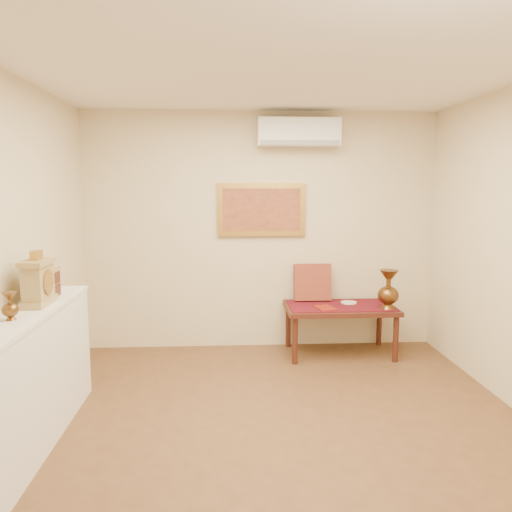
{
  "coord_description": "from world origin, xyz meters",
  "views": [
    {
      "loc": [
        -0.4,
        -3.45,
        1.85
      ],
      "look_at": [
        -0.13,
        1.15,
        1.22
      ],
      "focal_mm": 35.0,
      "sensor_mm": 36.0,
      "label": 1
    }
  ],
  "objects": [
    {
      "name": "plate",
      "position": [
        0.97,
        1.97,
        0.56
      ],
      "size": [
        0.18,
        0.18,
        0.01
      ],
      "primitive_type": "cylinder",
      "color": "white",
      "rests_on": "table_cloth"
    },
    {
      "name": "display_ledge",
      "position": [
        -1.82,
        0.0,
        0.49
      ],
      "size": [
        0.37,
        2.02,
        0.98
      ],
      "color": "white",
      "rests_on": "floor"
    },
    {
      "name": "wall_back",
      "position": [
        0.0,
        2.25,
        1.35
      ],
      "size": [
        4.0,
        0.02,
        2.7
      ],
      "primitive_type": "cube",
      "color": "beige",
      "rests_on": "ground"
    },
    {
      "name": "wall_front",
      "position": [
        0.0,
        -2.25,
        1.35
      ],
      "size": [
        4.0,
        0.02,
        2.7
      ],
      "primitive_type": "cube",
      "color": "beige",
      "rests_on": "ground"
    },
    {
      "name": "menu",
      "position": [
        0.66,
        1.74,
        0.56
      ],
      "size": [
        0.24,
        0.29,
        0.01
      ],
      "primitive_type": "cube",
      "rotation": [
        0.0,
        0.0,
        0.25
      ],
      "color": "maroon",
      "rests_on": "table_cloth"
    },
    {
      "name": "brass_urn_tall",
      "position": [
        1.33,
        1.7,
        0.81
      ],
      "size": [
        0.23,
        0.23,
        0.51
      ],
      "primitive_type": null,
      "color": "brown",
      "rests_on": "table_cloth"
    },
    {
      "name": "cushion",
      "position": [
        0.58,
        2.14,
        0.77
      ],
      "size": [
        0.42,
        0.19,
        0.43
      ],
      "primitive_type": "cube",
      "rotation": [
        -0.21,
        0.0,
        0.0
      ],
      "color": "maroon",
      "rests_on": "table_cloth"
    },
    {
      "name": "wooden_chest",
      "position": [
        -1.82,
        0.52,
        1.1
      ],
      "size": [
        0.16,
        0.21,
        0.24
      ],
      "color": "tan",
      "rests_on": "display_ledge"
    },
    {
      "name": "floor",
      "position": [
        0.0,
        0.0,
        0.0
      ],
      "size": [
        4.5,
        4.5,
        0.0
      ],
      "primitive_type": "plane",
      "color": "brown",
      "rests_on": "ground"
    },
    {
      "name": "mantel_clock",
      "position": [
        -1.8,
        0.28,
        1.15
      ],
      "size": [
        0.17,
        0.36,
        0.41
      ],
      "color": "tan",
      "rests_on": "display_ledge"
    },
    {
      "name": "ceiling",
      "position": [
        0.0,
        0.0,
        2.7
      ],
      "size": [
        4.5,
        4.5,
        0.0
      ],
      "primitive_type": "plane",
      "rotation": [
        3.14,
        0.0,
        0.0
      ],
      "color": "white",
      "rests_on": "ground"
    },
    {
      "name": "low_table",
      "position": [
        0.85,
        1.88,
        0.48
      ],
      "size": [
        1.2,
        0.7,
        0.55
      ],
      "color": "#471D15",
      "rests_on": "floor"
    },
    {
      "name": "table_cloth",
      "position": [
        0.85,
        1.88,
        0.55
      ],
      "size": [
        1.14,
        0.59,
        0.01
      ],
      "primitive_type": "cube",
      "color": "#5E0F1A",
      "rests_on": "low_table"
    },
    {
      "name": "painting",
      "position": [
        0.0,
        2.22,
        1.6
      ],
      "size": [
        1.0,
        0.06,
        0.6
      ],
      "color": "#B18739",
      "rests_on": "wall_back"
    },
    {
      "name": "brass_urn_small",
      "position": [
        -1.83,
        -0.15,
        1.1
      ],
      "size": [
        0.11,
        0.11,
        0.24
      ],
      "primitive_type": null,
      "color": "brown",
      "rests_on": "display_ledge"
    },
    {
      "name": "ac_unit",
      "position": [
        0.4,
        2.12,
        2.45
      ],
      "size": [
        0.9,
        0.25,
        0.3
      ],
      "color": "white",
      "rests_on": "wall_back"
    }
  ]
}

